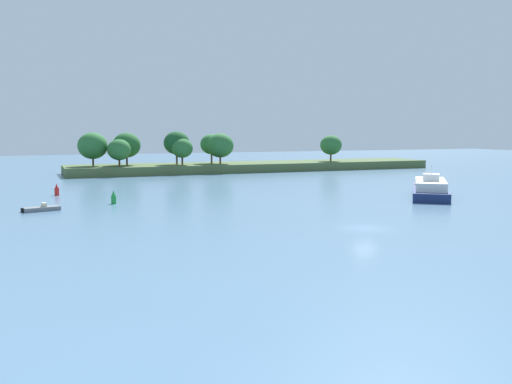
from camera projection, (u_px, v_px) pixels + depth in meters
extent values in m
plane|color=slate|center=(365.00, 228.00, 59.42)|extent=(400.00, 400.00, 0.00)
cube|color=#4C6038|center=(256.00, 167.00, 144.73)|extent=(93.89, 15.39, 2.06)
cylinder|color=#513823|center=(93.00, 162.00, 129.87)|extent=(0.44, 0.44, 1.95)
ellipsoid|color=#2D6B33|center=(93.00, 146.00, 129.48)|extent=(6.74, 6.74, 6.06)
cylinder|color=#513823|center=(119.00, 163.00, 128.90)|extent=(0.44, 0.44, 1.65)
ellipsoid|color=#2D6B33|center=(119.00, 150.00, 128.58)|extent=(5.31, 5.31, 4.78)
cylinder|color=#513823|center=(127.00, 161.00, 133.74)|extent=(0.44, 0.44, 2.10)
ellipsoid|color=#235B28|center=(127.00, 145.00, 133.35)|extent=(6.50, 6.50, 5.85)
cylinder|color=#513823|center=(177.00, 159.00, 136.41)|extent=(0.44, 0.44, 2.69)
ellipsoid|color=#194C23|center=(177.00, 143.00, 136.00)|extent=(6.17, 6.17, 5.55)
cylinder|color=#513823|center=(182.00, 161.00, 134.56)|extent=(0.44, 0.44, 1.93)
ellipsoid|color=#2D6B33|center=(182.00, 148.00, 134.23)|extent=(5.06, 5.06, 4.55)
cylinder|color=#513823|center=(212.00, 158.00, 140.77)|extent=(0.44, 0.44, 2.50)
ellipsoid|color=#2D6B33|center=(211.00, 144.00, 140.40)|extent=(5.55, 5.55, 5.00)
cylinder|color=#513823|center=(220.00, 160.00, 138.78)|extent=(0.44, 0.44, 1.87)
ellipsoid|color=#2D6B33|center=(220.00, 145.00, 138.39)|extent=(6.55, 6.55, 5.90)
cylinder|color=#513823|center=(331.00, 157.00, 150.92)|extent=(0.44, 0.44, 1.99)
ellipsoid|color=#2D6B33|center=(331.00, 145.00, 150.56)|extent=(5.73, 5.73, 5.16)
cube|color=slate|center=(41.00, 209.00, 72.21)|extent=(4.73, 2.84, 0.52)
cube|color=beige|center=(44.00, 205.00, 72.35)|extent=(0.71, 0.98, 0.50)
cube|color=black|center=(22.00, 210.00, 70.80)|extent=(0.35, 0.38, 0.56)
cube|color=navy|center=(430.00, 193.00, 87.03)|extent=(14.10, 16.24, 1.35)
cube|color=white|center=(430.00, 184.00, 86.88)|extent=(11.28, 12.89, 1.30)
cube|color=white|center=(431.00, 177.00, 84.78)|extent=(3.30, 3.32, 1.10)
cube|color=#937551|center=(429.00, 184.00, 93.26)|extent=(5.49, 5.18, 0.16)
cylinder|color=silver|center=(431.00, 169.00, 84.64)|extent=(0.10, 0.10, 1.40)
cylinder|color=red|center=(57.00, 192.00, 89.29)|extent=(0.70, 0.70, 1.20)
cone|color=red|center=(57.00, 186.00, 89.19)|extent=(0.49, 0.49, 0.70)
cylinder|color=green|center=(114.00, 200.00, 79.05)|extent=(0.70, 0.70, 1.20)
cone|color=green|center=(113.00, 193.00, 78.95)|extent=(0.49, 0.49, 0.70)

